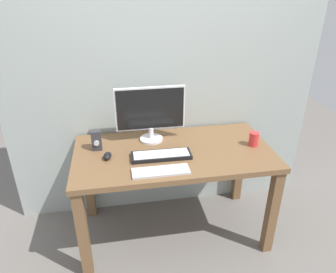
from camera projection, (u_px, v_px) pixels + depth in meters
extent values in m
plane|color=slate|center=(173.00, 229.00, 2.65)|extent=(6.00, 6.00, 0.00)
cube|color=#9EA8A3|center=(164.00, 37.00, 2.34)|extent=(2.55, 0.04, 3.00)
cube|color=brown|center=(174.00, 153.00, 2.32)|extent=(1.45, 0.75, 0.04)
cube|color=brown|center=(83.00, 235.00, 2.10)|extent=(0.07, 0.07, 0.72)
cube|color=brown|center=(272.00, 212.00, 2.31)|extent=(0.07, 0.07, 0.72)
cube|color=brown|center=(88.00, 180.00, 2.67)|extent=(0.07, 0.07, 0.72)
cube|color=brown|center=(239.00, 165.00, 2.88)|extent=(0.07, 0.07, 0.72)
cylinder|color=silver|center=(151.00, 139.00, 2.46)|extent=(0.18, 0.18, 0.02)
cylinder|color=silver|center=(151.00, 133.00, 2.43)|extent=(0.04, 0.04, 0.09)
cube|color=silver|center=(150.00, 108.00, 2.35)|extent=(0.53, 0.02, 0.33)
cube|color=black|center=(151.00, 109.00, 2.34)|extent=(0.50, 0.01, 0.31)
cube|color=black|center=(161.00, 155.00, 2.22)|extent=(0.42, 0.15, 0.03)
cube|color=silver|center=(161.00, 154.00, 2.21)|extent=(0.39, 0.12, 0.00)
cube|color=silver|center=(161.00, 171.00, 2.05)|extent=(0.38, 0.12, 0.02)
cube|color=silver|center=(161.00, 170.00, 2.04)|extent=(0.35, 0.10, 0.00)
ellipsoid|color=black|center=(107.00, 156.00, 2.20)|extent=(0.07, 0.10, 0.04)
cube|color=#333338|center=(97.00, 140.00, 2.29)|extent=(0.07, 0.06, 0.15)
cylinder|color=silver|center=(96.00, 143.00, 2.26)|extent=(0.04, 0.01, 0.04)
cylinder|color=red|center=(254.00, 139.00, 2.35)|extent=(0.07, 0.07, 0.11)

